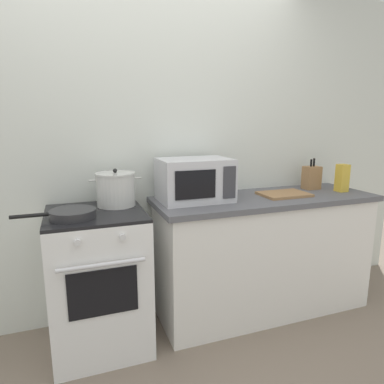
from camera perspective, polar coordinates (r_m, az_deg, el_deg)
The scene contains 10 objects.
back_wall at distance 2.64m, azimuth -2.73°, elevation 6.86°, with size 4.40×0.10×2.50m, color silver.
lower_cabinet_right at distance 2.77m, azimuth 11.83°, elevation -10.45°, with size 1.64×0.56×0.88m, color white.
countertop_right at distance 2.63m, azimuth 12.25°, elevation -1.13°, with size 1.70×0.60×0.04m, color #59595E.
stove at distance 2.38m, azimuth -15.30°, elevation -13.98°, with size 0.60×0.64×0.92m.
stock_pot at distance 2.32m, azimuth -12.64°, elevation 0.47°, with size 0.34×0.26×0.25m.
frying_pan at distance 2.11m, azimuth -19.51°, elevation -3.47°, with size 0.46×0.26×0.05m.
microwave at distance 2.41m, azimuth 0.42°, elevation 2.07°, with size 0.50×0.37×0.30m.
cutting_board at distance 2.69m, azimuth 15.16°, elevation -0.35°, with size 0.36×0.26×0.02m, color #997047.
knife_block at distance 3.00m, azimuth 19.39°, elevation 2.30°, with size 0.13×0.10×0.26m.
pasta_box at distance 2.98m, azimuth 23.85°, elevation 2.16°, with size 0.08×0.08×0.22m, color gold.
Camera 1 is at (-0.48, -1.54, 1.47)m, focal length 31.83 mm.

